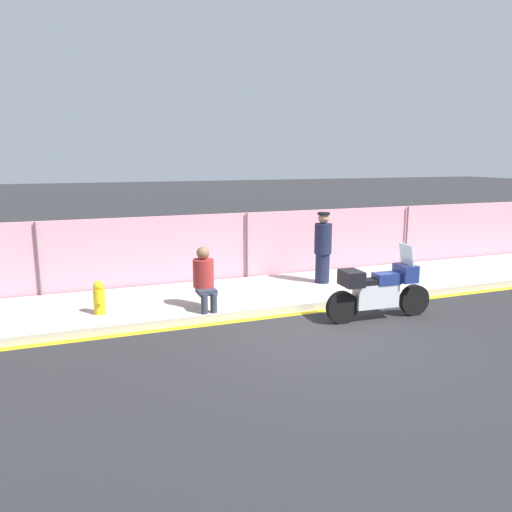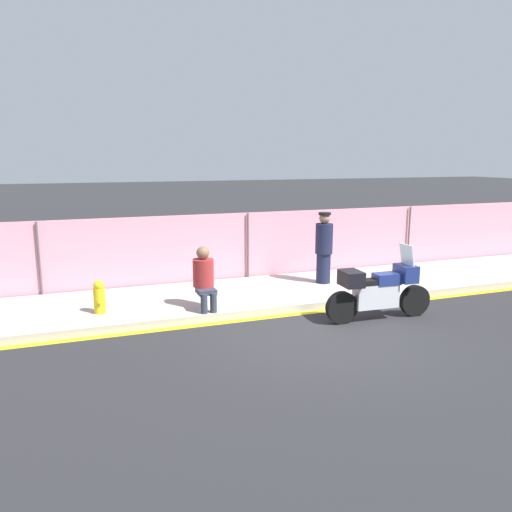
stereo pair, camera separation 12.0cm
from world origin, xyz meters
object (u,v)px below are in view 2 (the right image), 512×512
Objects in this scene: motorcycle at (379,290)px; officer_standing at (324,247)px; fire_hydrant at (99,297)px; person_seated_on_curb at (204,275)px.

officer_standing is at bearing 91.08° from motorcycle.
motorcycle is 5.50m from fire_hydrant.
motorcycle is at bearing -19.08° from fire_hydrant.
person_seated_on_curb is at bearing 158.92° from motorcycle.
person_seated_on_curb is 1.91× the size of fire_hydrant.
motorcycle reaches higher than person_seated_on_curb.
person_seated_on_curb reaches higher than fire_hydrant.
officer_standing is at bearing 18.14° from person_seated_on_curb.
person_seated_on_curb is 2.09m from fire_hydrant.
motorcycle is 1.32× the size of officer_standing.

